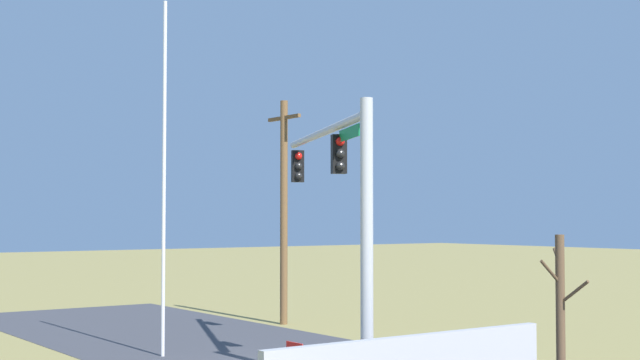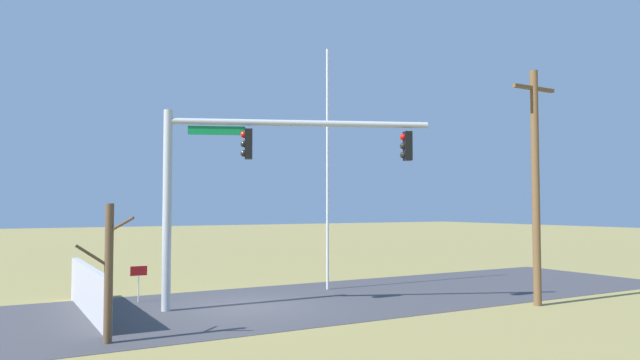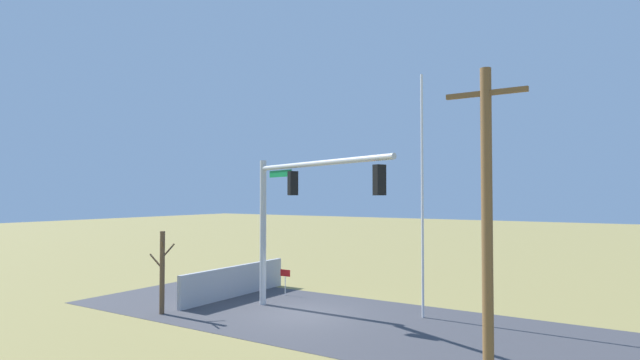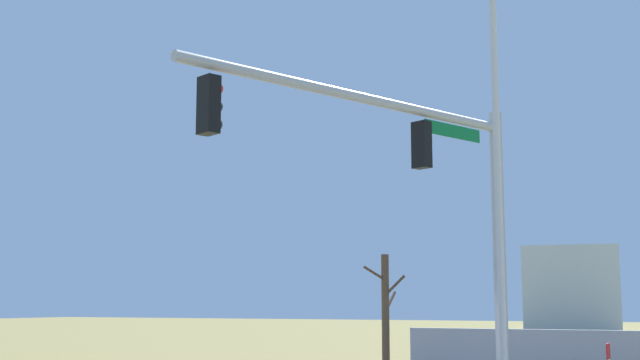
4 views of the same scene
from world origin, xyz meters
The scene contains 6 objects.
road_surface centered at (-4.00, 0.00, 0.01)m, with size 28.00×8.00×0.01m, color #3D3D42.
signal_mast centered at (0.19, 0.47, 4.50)m, with size 7.90×3.54×6.29m.
flagpole centered at (-4.33, -2.03, 4.77)m, with size 0.10×0.10×9.54m, color silver.
utility_pole centered at (-8.45, 4.56, 4.06)m, with size 1.90×0.26×7.79m.
bare_tree centered at (4.72, 3.06, 1.72)m, with size 1.27×1.02×3.32m.
open_sign centered at (2.79, -2.62, 0.91)m, with size 0.56×0.04×1.22m.
Camera 1 is at (17.40, -12.54, 3.67)m, focal length 49.88 mm.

